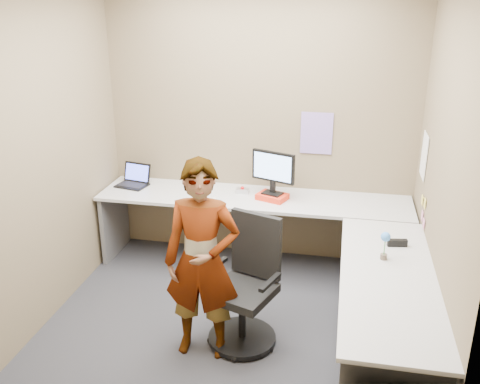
% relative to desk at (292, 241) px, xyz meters
% --- Properties ---
extents(ground, '(3.00, 3.00, 0.00)m').
position_rel_desk_xyz_m(ground, '(-0.44, -0.39, -0.59)').
color(ground, '#242429').
rests_on(ground, ground).
extents(wall_back, '(3.00, 0.00, 3.00)m').
position_rel_desk_xyz_m(wall_back, '(-0.44, 0.91, 0.76)').
color(wall_back, brown).
rests_on(wall_back, ground).
extents(wall_right, '(0.00, 2.70, 2.70)m').
position_rel_desk_xyz_m(wall_right, '(1.06, -0.39, 0.76)').
color(wall_right, brown).
rests_on(wall_right, ground).
extents(wall_left, '(0.00, 2.70, 2.70)m').
position_rel_desk_xyz_m(wall_left, '(-1.94, -0.39, 0.76)').
color(wall_left, brown).
rests_on(wall_left, ground).
extents(desk, '(2.98, 2.58, 0.73)m').
position_rel_desk_xyz_m(desk, '(0.00, 0.00, 0.00)').
color(desk, '#B9B9B9').
rests_on(desk, ground).
extents(paper_ream, '(0.32, 0.28, 0.05)m').
position_rel_desk_xyz_m(paper_ream, '(-0.25, 0.56, 0.17)').
color(paper_ream, red).
rests_on(paper_ream, desk).
extents(monitor, '(0.41, 0.20, 0.41)m').
position_rel_desk_xyz_m(monitor, '(-0.25, 0.58, 0.43)').
color(monitor, black).
rests_on(monitor, paper_ream).
extents(laptop, '(0.34, 0.30, 0.21)m').
position_rel_desk_xyz_m(laptop, '(-1.67, 0.68, 0.20)').
color(laptop, black).
rests_on(laptop, desk).
extents(trackball_mouse, '(0.12, 0.08, 0.07)m').
position_rel_desk_xyz_m(trackball_mouse, '(-0.56, 0.68, 0.17)').
color(trackball_mouse, '#B7B7BC').
rests_on(trackball_mouse, desk).
extents(origami, '(0.10, 0.10, 0.06)m').
position_rel_desk_xyz_m(origami, '(-0.76, 0.36, 0.17)').
color(origami, white).
rests_on(origami, desk).
extents(stapler, '(0.15, 0.06, 0.05)m').
position_rel_desk_xyz_m(stapler, '(0.83, -0.22, 0.17)').
color(stapler, black).
rests_on(stapler, desk).
extents(flower, '(0.07, 0.07, 0.22)m').
position_rel_desk_xyz_m(flower, '(0.72, -0.46, 0.28)').
color(flower, brown).
rests_on(flower, desk).
extents(calendar_purple, '(0.30, 0.01, 0.40)m').
position_rel_desk_xyz_m(calendar_purple, '(0.11, 0.90, 0.71)').
color(calendar_purple, '#846BB7').
rests_on(calendar_purple, wall_back).
extents(calendar_white, '(0.01, 0.28, 0.38)m').
position_rel_desk_xyz_m(calendar_white, '(1.05, 0.51, 0.66)').
color(calendar_white, white).
rests_on(calendar_white, wall_right).
extents(sticky_note_a, '(0.01, 0.07, 0.07)m').
position_rel_desk_xyz_m(sticky_note_a, '(1.05, 0.16, 0.36)').
color(sticky_note_a, '#F2E059').
rests_on(sticky_note_a, wall_right).
extents(sticky_note_b, '(0.01, 0.07, 0.07)m').
position_rel_desk_xyz_m(sticky_note_b, '(1.05, 0.21, 0.23)').
color(sticky_note_b, pink).
rests_on(sticky_note_b, wall_right).
extents(sticky_note_c, '(0.01, 0.07, 0.07)m').
position_rel_desk_xyz_m(sticky_note_c, '(1.05, 0.09, 0.21)').
color(sticky_note_c, pink).
rests_on(sticky_note_c, wall_right).
extents(sticky_note_d, '(0.01, 0.07, 0.07)m').
position_rel_desk_xyz_m(sticky_note_d, '(1.05, 0.31, 0.33)').
color(sticky_note_d, '#F2E059').
rests_on(sticky_note_d, wall_right).
extents(office_chair, '(0.57, 0.56, 0.99)m').
position_rel_desk_xyz_m(office_chair, '(-0.28, -0.60, -0.18)').
color(office_chair, black).
rests_on(office_chair, ground).
extents(person, '(0.57, 0.39, 1.51)m').
position_rel_desk_xyz_m(person, '(-0.56, -0.80, 0.17)').
color(person, '#999399').
rests_on(person, ground).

